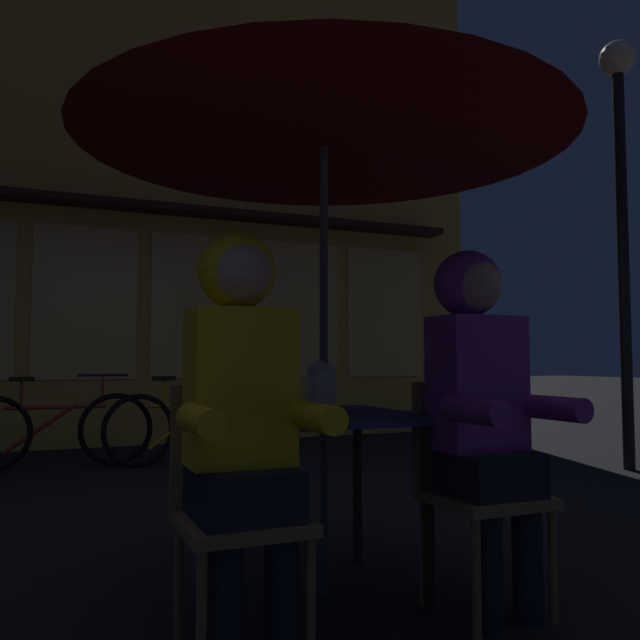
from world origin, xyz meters
TOP-DOWN VIEW (x-y plane):
  - ground_plane at (0.00, 0.00)m, footprint 60.00×60.00m
  - cafe_table at (0.00, 0.00)m, footprint 0.72×0.72m
  - patio_umbrella at (0.00, 0.00)m, footprint 2.10×2.10m
  - lantern at (-0.01, 0.01)m, footprint 0.11×0.11m
  - chair_left at (-0.48, -0.37)m, footprint 0.40×0.40m
  - chair_right at (0.48, -0.37)m, footprint 0.40×0.40m
  - person_left_hooded at (-0.48, -0.43)m, footprint 0.45×0.56m
  - person_right_hooded at (0.48, -0.43)m, footprint 0.45×0.56m
  - shopfront_building at (-0.66, 5.39)m, footprint 10.00×0.93m
  - street_lamp at (3.68, 1.72)m, footprint 0.32×0.32m
  - bicycle_second at (-0.97, 3.75)m, footprint 1.68×0.10m
  - bicycle_third at (0.22, 3.60)m, footprint 1.67×0.24m
  - book at (-0.20, 0.13)m, footprint 0.21×0.16m

SIDE VIEW (x-z plane):
  - ground_plane at x=0.00m, z-range 0.00..0.00m
  - bicycle_second at x=-0.97m, z-range -0.07..0.77m
  - bicycle_third at x=0.22m, z-range -0.07..0.77m
  - chair_left at x=-0.48m, z-range 0.05..0.92m
  - chair_right at x=0.48m, z-range 0.05..0.92m
  - cafe_table at x=0.00m, z-range 0.27..1.01m
  - book at x=-0.20m, z-range 0.74..0.76m
  - person_left_hooded at x=-0.48m, z-range 0.15..1.55m
  - person_right_hooded at x=0.48m, z-range 0.15..1.55m
  - lantern at x=-0.01m, z-range 0.75..0.98m
  - patio_umbrella at x=0.00m, z-range 0.90..3.21m
  - street_lamp at x=3.68m, z-range 0.77..4.65m
  - shopfront_building at x=-0.66m, z-range -0.01..6.19m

